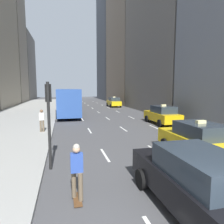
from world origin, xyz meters
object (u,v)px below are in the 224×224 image
at_px(skateboarder, 77,170).
at_px(taxi_fourth, 197,140).
at_px(sedan_black_near, 196,181).
at_px(city_bus, 68,101).
at_px(pedestrian_far_walking, 42,119).
at_px(traffic_light_pole, 49,111).
at_px(taxi_lead, 114,102).
at_px(taxi_second, 162,115).

bearing_deg(skateboarder, taxi_fourth, 22.12).
height_order(sedan_black_near, city_bus, city_bus).
bearing_deg(taxi_fourth, sedan_black_near, -127.15).
height_order(sedan_black_near, pedestrian_far_walking, pedestrian_far_walking).
distance_m(city_bus, pedestrian_far_walking, 10.85).
distance_m(sedan_black_near, skateboarder, 3.31).
xyz_separation_m(pedestrian_far_walking, traffic_light_pole, (0.99, -6.89, 1.34)).
xyz_separation_m(taxi_lead, sedan_black_near, (-5.60, -30.83, 0.00)).
bearing_deg(sedan_black_near, city_bus, 97.43).
height_order(taxi_second, city_bus, city_bus).
xyz_separation_m(taxi_lead, taxi_second, (0.00, -18.35, 0.00)).
distance_m(taxi_second, traffic_light_pole, 12.82).
bearing_deg(city_bus, pedestrian_far_walking, -101.34).
distance_m(taxi_second, skateboarder, 14.10).
height_order(taxi_second, pedestrian_far_walking, taxi_second).
bearing_deg(skateboarder, pedestrian_far_walking, 101.20).
distance_m(taxi_lead, city_bus, 12.55).
xyz_separation_m(city_bus, skateboarder, (-0.22, -20.24, -0.82)).
bearing_deg(taxi_lead, sedan_black_near, -100.30).
xyz_separation_m(city_bus, traffic_light_pole, (-1.14, -17.50, 0.62)).
relative_size(taxi_second, skateboarder, 2.52).
bearing_deg(skateboarder, city_bus, 89.37).
bearing_deg(traffic_light_pole, taxi_lead, 70.37).
relative_size(taxi_lead, traffic_light_pole, 1.22).
distance_m(taxi_second, city_bus, 12.41).
bearing_deg(sedan_black_near, taxi_fourth, 52.85).
xyz_separation_m(city_bus, pedestrian_far_walking, (-2.13, -10.61, -0.72)).
relative_size(taxi_second, sedan_black_near, 0.93).
relative_size(skateboarder, pedestrian_far_walking, 1.06).
distance_m(city_bus, traffic_light_pole, 17.55).
bearing_deg(skateboarder, traffic_light_pole, 108.52).
distance_m(taxi_second, sedan_black_near, 13.68).
bearing_deg(pedestrian_far_walking, traffic_light_pole, -81.83).
height_order(sedan_black_near, skateboarder, skateboarder).
relative_size(taxi_second, pedestrian_far_walking, 2.67).
bearing_deg(pedestrian_far_walking, taxi_fourth, -43.15).
bearing_deg(sedan_black_near, pedestrian_far_walking, 114.28).
height_order(taxi_fourth, city_bus, city_bus).
bearing_deg(skateboarder, sedan_black_near, -23.57).
distance_m(taxi_fourth, city_bus, 18.75).
bearing_deg(taxi_lead, taxi_second, -90.00).
relative_size(sedan_black_near, skateboarder, 2.73).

